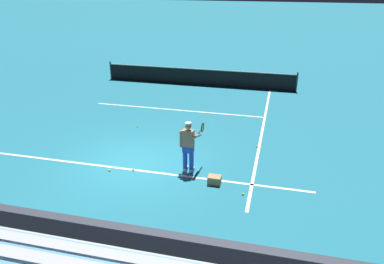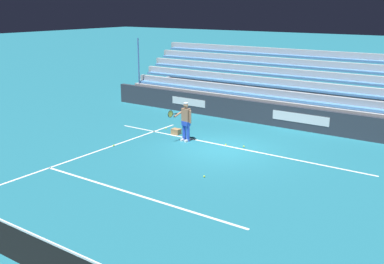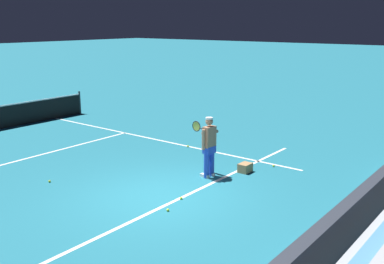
{
  "view_description": "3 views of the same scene",
  "coord_description": "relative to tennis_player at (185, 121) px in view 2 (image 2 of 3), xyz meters",
  "views": [
    {
      "loc": [
        4.71,
        -10.63,
        6.03
      ],
      "look_at": [
        1.97,
        0.42,
        1.17
      ],
      "focal_mm": 35.0,
      "sensor_mm": 36.0,
      "label": 1
    },
    {
      "loc": [
        -9.01,
        15.18,
        5.73
      ],
      "look_at": [
        0.73,
        1.21,
        0.92
      ],
      "focal_mm": 42.0,
      "sensor_mm": 36.0,
      "label": 2
    },
    {
      "loc": [
        -7.79,
        -7.13,
        4.26
      ],
      "look_at": [
        1.46,
        0.07,
        1.37
      ],
      "focal_mm": 42.0,
      "sensor_mm": 36.0,
      "label": 3
    }
  ],
  "objects": [
    {
      "name": "tennis_ball_toward_net",
      "position": [
        -3.05,
        3.14,
        -0.86
      ],
      "size": [
        0.07,
        0.07,
        0.07
      ],
      "primitive_type": "sphere",
      "color": "#CCE533",
      "rests_on": "ground"
    },
    {
      "name": "tennis_ball_far_left",
      "position": [
        1.91,
        -1.05,
        -0.86
      ],
      "size": [
        0.07,
        0.07,
        0.07
      ],
      "primitive_type": "sphere",
      "color": "#CCE533",
      "rests_on": "ground"
    },
    {
      "name": "bleacher_stand",
      "position": [
        -1.99,
        -7.24,
        -0.1
      ],
      "size": [
        19.21,
        4.0,
        3.85
      ],
      "color": "#9EA3A8",
      "rests_on": "ground"
    },
    {
      "name": "court_service_line_white",
      "position": [
        -1.99,
        5.6,
        -0.89
      ],
      "size": [
        8.22,
        0.1,
        0.01
      ],
      "primitive_type": "cube",
      "color": "white",
      "rests_on": "ground"
    },
    {
      "name": "ball_box_cardboard",
      "position": [
        0.98,
        -0.61,
        -0.76
      ],
      "size": [
        0.4,
        0.3,
        0.26
      ],
      "primitive_type": "cube",
      "rotation": [
        0.0,
        0.0,
        0.0
      ],
      "color": "#A87F51",
      "rests_on": "ground"
    },
    {
      "name": "back_wall_sponsor_board",
      "position": [
        -1.99,
        -4.61,
        -0.34
      ],
      "size": [
        20.22,
        0.25,
        1.1
      ],
      "color": "#2D333D",
      "rests_on": "ground"
    },
    {
      "name": "court_sideline_white",
      "position": [
        2.12,
        4.1,
        -0.89
      ],
      "size": [
        0.1,
        12.0,
        0.01
      ],
      "primitive_type": "cube",
      "color": "white",
      "rests_on": "ground"
    },
    {
      "name": "ground_plane",
      "position": [
        -1.99,
        0.1,
        -0.89
      ],
      "size": [
        160.0,
        160.0,
        0.0
      ],
      "primitive_type": "plane",
      "color": "#1E6B7F"
    },
    {
      "name": "tennis_ball_near_player",
      "position": [
        2.04,
        2.36,
        -0.86
      ],
      "size": [
        0.07,
        0.07,
        0.07
      ],
      "primitive_type": "sphere",
      "color": "#CCE533",
      "rests_on": "ground"
    },
    {
      "name": "tennis_net",
      "position": [
        -1.99,
        10.07,
        -0.4
      ],
      "size": [
        11.09,
        0.09,
        1.07
      ],
      "color": "#33383D",
      "rests_on": "ground"
    },
    {
      "name": "tennis_player",
      "position": [
        0.0,
        0.0,
        0.0
      ],
      "size": [
        0.63,
        0.98,
        1.71
      ],
      "color": "blue",
      "rests_on": "ground"
    },
    {
      "name": "tennis_ball_midcourt",
      "position": [
        -1.78,
        -0.45,
        -0.86
      ],
      "size": [
        0.07,
        0.07,
        0.07
      ],
      "primitive_type": "sphere",
      "color": "#CCE533",
      "rests_on": "ground"
    },
    {
      "name": "tennis_ball_on_baseline",
      "position": [
        -2.53,
        -0.67,
        -0.86
      ],
      "size": [
        0.07,
        0.07,
        0.07
      ],
      "primitive_type": "sphere",
      "color": "#CCE533",
      "rests_on": "ground"
    },
    {
      "name": "court_baseline_white",
      "position": [
        -1.99,
        -0.4,
        -0.89
      ],
      "size": [
        12.0,
        0.1,
        0.01
      ],
      "primitive_type": "cube",
      "color": "white",
      "rests_on": "ground"
    }
  ]
}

